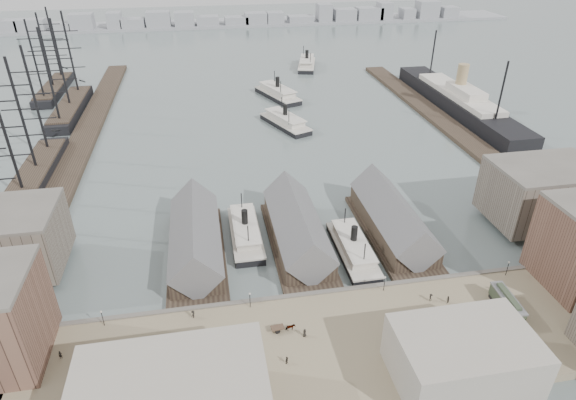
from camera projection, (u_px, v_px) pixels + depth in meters
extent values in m
plane|color=#556362|center=(311.00, 285.00, 112.35)|extent=(900.00, 900.00, 0.00)
cube|color=#7E7055|center=(334.00, 346.00, 94.80)|extent=(180.00, 30.00, 2.00)
cube|color=#59544C|center=(316.00, 296.00, 107.34)|extent=(180.00, 1.20, 2.30)
cube|color=#2D231C|center=(83.00, 139.00, 186.56)|extent=(10.00, 220.00, 1.60)
cube|color=#2D231C|center=(445.00, 124.00, 200.85)|extent=(10.00, 180.00, 1.60)
cube|color=#2D231C|center=(197.00, 255.00, 121.62)|extent=(14.00, 42.00, 1.20)
cube|color=#2D231C|center=(196.00, 243.00, 120.93)|extent=(12.00, 36.00, 5.00)
cube|color=#59595B|center=(195.00, 234.00, 119.63)|extent=(12.60, 37.00, 12.60)
cube|color=#2D231C|center=(298.00, 244.00, 125.68)|extent=(14.00, 42.00, 1.20)
cube|color=#2D231C|center=(297.00, 232.00, 124.99)|extent=(12.00, 36.00, 5.00)
cube|color=#59595B|center=(297.00, 224.00, 123.69)|extent=(12.60, 37.00, 12.60)
cube|color=#2D231C|center=(392.00, 234.00, 129.75)|extent=(14.00, 42.00, 1.20)
cube|color=#2D231C|center=(392.00, 222.00, 129.05)|extent=(12.00, 36.00, 5.00)
cube|color=#59595B|center=(393.00, 214.00, 127.76)|extent=(12.60, 37.00, 12.60)
cube|color=#60564C|center=(3.00, 241.00, 112.26)|extent=(26.00, 20.00, 14.00)
cube|color=#60564C|center=(543.00, 193.00, 131.02)|extent=(28.00, 20.00, 15.00)
cube|color=gray|center=(463.00, 357.00, 84.70)|extent=(24.00, 16.00, 10.00)
cube|color=gray|center=(173.00, 397.00, 76.39)|extent=(30.00, 16.00, 12.00)
cylinder|color=black|center=(103.00, 319.00, 97.45)|extent=(0.16, 0.16, 3.60)
sphere|color=beige|center=(101.00, 312.00, 96.50)|extent=(0.44, 0.44, 0.44)
cylinder|color=black|center=(250.00, 301.00, 102.14)|extent=(0.16, 0.16, 3.60)
sphere|color=beige|center=(250.00, 294.00, 101.19)|extent=(0.44, 0.44, 0.44)
cylinder|color=black|center=(384.00, 284.00, 106.83)|extent=(0.16, 0.16, 3.60)
sphere|color=beige|center=(385.00, 277.00, 105.88)|extent=(0.44, 0.44, 0.44)
cylinder|color=black|center=(507.00, 269.00, 111.52)|extent=(0.16, 0.16, 3.60)
sphere|color=beige|center=(509.00, 262.00, 110.57)|extent=(0.44, 0.44, 0.44)
cube|color=gray|center=(221.00, 23.00, 401.66)|extent=(500.00, 40.00, 2.00)
cube|color=gray|center=(7.00, 27.00, 365.67)|extent=(17.36, 14.00, 10.23)
cube|color=gray|center=(31.00, 26.00, 368.38)|extent=(20.65, 14.00, 10.28)
cube|color=gray|center=(62.00, 27.00, 372.52)|extent=(14.71, 14.00, 7.23)
cube|color=gray|center=(82.00, 23.00, 373.46)|extent=(17.63, 14.00, 13.23)
cube|color=gray|center=(115.00, 21.00, 377.20)|extent=(10.74, 14.00, 13.58)
cube|color=gray|center=(133.00, 24.00, 380.56)|extent=(18.06, 14.00, 8.64)
cube|color=gray|center=(158.00, 20.00, 382.52)|extent=(18.55, 14.00, 13.29)
cube|color=gray|center=(184.00, 20.00, 385.88)|extent=(15.33, 14.00, 12.47)
cube|color=gray|center=(208.00, 22.00, 389.69)|extent=(17.56, 14.00, 8.72)
cube|color=gray|center=(236.00, 21.00, 393.60)|extent=(18.76, 14.00, 7.63)
cube|color=gray|center=(256.00, 19.00, 395.40)|extent=(17.61, 14.00, 10.35)
cube|color=gray|center=(275.00, 18.00, 397.94)|extent=(13.38, 14.00, 10.30)
cube|color=gray|center=(300.00, 20.00, 402.20)|extent=(20.73, 14.00, 6.75)
cube|color=gray|center=(324.00, 14.00, 403.14)|extent=(11.51, 14.00, 15.57)
cube|color=gray|center=(344.00, 16.00, 407.00)|extent=(18.17, 14.00, 11.26)
cube|color=gray|center=(369.00, 15.00, 410.25)|extent=(21.81, 14.00, 11.83)
cube|color=gray|center=(384.00, 12.00, 411.50)|extent=(11.12, 14.00, 15.50)
cube|color=gray|center=(407.00, 14.00, 416.02)|extent=(10.90, 14.00, 10.29)
cube|color=gray|center=(427.00, 10.00, 417.51)|extent=(17.95, 14.00, 15.72)
cube|color=gray|center=(448.00, 13.00, 421.94)|extent=(14.21, 14.00, 10.51)
cube|color=black|center=(246.00, 235.00, 128.75)|extent=(7.38, 25.82, 1.66)
cube|color=beige|center=(245.00, 232.00, 128.15)|extent=(7.75, 25.82, 0.46)
cube|color=beige|center=(245.00, 228.00, 127.51)|extent=(6.00, 18.45, 2.03)
cube|color=beige|center=(245.00, 224.00, 126.86)|extent=(6.46, 20.29, 0.37)
cylinder|color=black|center=(245.00, 217.00, 125.85)|extent=(1.66, 1.66, 4.15)
cylinder|color=black|center=(242.00, 202.00, 133.02)|extent=(0.28, 0.28, 5.53)
cylinder|color=black|center=(248.00, 235.00, 118.87)|extent=(0.28, 0.28, 5.53)
cube|color=black|center=(353.00, 252.00, 122.22)|extent=(7.24, 25.35, 1.63)
cube|color=beige|center=(353.00, 248.00, 121.63)|extent=(7.61, 25.35, 0.45)
cube|color=beige|center=(353.00, 244.00, 121.00)|extent=(5.88, 18.11, 1.99)
cube|color=beige|center=(354.00, 240.00, 120.36)|extent=(6.34, 19.92, 0.36)
cylinder|color=black|center=(354.00, 234.00, 119.37)|extent=(1.63, 1.63, 4.07)
cylinder|color=black|center=(345.00, 217.00, 126.41)|extent=(0.27, 0.27, 5.43)
cylinder|color=black|center=(364.00, 253.00, 112.52)|extent=(0.27, 0.27, 5.43)
cube|color=black|center=(285.00, 125.00, 199.64)|extent=(18.02, 28.98, 1.80)
cube|color=beige|center=(285.00, 122.00, 198.99)|extent=(18.39, 29.13, 0.50)
cube|color=beige|center=(285.00, 118.00, 198.29)|extent=(13.60, 21.00, 2.20)
cube|color=beige|center=(285.00, 115.00, 197.59)|extent=(14.82, 23.04, 0.40)
cylinder|color=black|center=(285.00, 110.00, 196.49)|extent=(1.80, 1.80, 4.51)
cylinder|color=black|center=(281.00, 103.00, 204.27)|extent=(0.30, 0.30, 6.01)
cylinder|color=black|center=(289.00, 118.00, 188.91)|extent=(0.30, 0.30, 6.01)
cube|color=black|center=(278.00, 96.00, 232.26)|extent=(19.01, 31.54, 1.96)
cube|color=beige|center=(278.00, 93.00, 231.55)|extent=(19.42, 31.69, 0.54)
cube|color=beige|center=(278.00, 90.00, 230.79)|extent=(14.38, 22.83, 2.39)
cube|color=beige|center=(278.00, 87.00, 230.03)|extent=(15.66, 25.06, 0.43)
cylinder|color=black|center=(277.00, 82.00, 228.84)|extent=(1.96, 1.96, 4.89)
cylinder|color=black|center=(274.00, 77.00, 237.29)|extent=(0.33, 0.33, 6.52)
cylinder|color=black|center=(281.00, 89.00, 220.61)|extent=(0.33, 0.33, 6.52)
cube|color=black|center=(307.00, 66.00, 281.39)|extent=(15.84, 31.06, 1.92)
cube|color=beige|center=(307.00, 64.00, 280.70)|extent=(16.25, 31.17, 0.53)
cube|color=beige|center=(307.00, 61.00, 279.95)|extent=(12.12, 22.40, 2.35)
cube|color=beige|center=(307.00, 58.00, 279.21)|extent=(13.18, 24.60, 0.43)
cylinder|color=black|center=(307.00, 54.00, 278.04)|extent=(1.92, 1.92, 4.80)
cylinder|color=black|center=(303.00, 51.00, 286.33)|extent=(0.32, 0.32, 6.40)
cylinder|color=black|center=(311.00, 59.00, 269.96)|extent=(0.32, 0.32, 6.40)
cube|color=black|center=(31.00, 183.00, 152.45)|extent=(9.66, 66.52, 3.86)
cube|color=#2D231C|center=(30.00, 177.00, 151.32)|extent=(9.12, 59.86, 0.64)
cylinder|color=black|center=(6.00, 135.00, 136.09)|extent=(0.86, 0.86, 36.48)
cylinder|color=black|center=(22.00, 116.00, 149.32)|extent=(0.86, 0.86, 36.48)
cylinder|color=black|center=(35.00, 100.00, 162.55)|extent=(0.86, 0.86, 36.48)
cube|color=black|center=(71.00, 108.00, 213.87)|extent=(9.75, 56.34, 3.90)
cube|color=#2D231C|center=(70.00, 104.00, 212.74)|extent=(9.21, 50.70, 0.65)
cylinder|color=black|center=(49.00, 76.00, 187.23)|extent=(0.87, 0.87, 36.84)
cylinder|color=black|center=(60.00, 64.00, 204.03)|extent=(0.87, 0.87, 36.84)
cylinder|color=black|center=(70.00, 53.00, 220.84)|extent=(0.87, 0.87, 36.84)
cube|color=black|center=(54.00, 89.00, 238.84)|extent=(9.23, 51.26, 3.69)
cube|color=#2D231C|center=(53.00, 85.00, 237.77)|extent=(8.71, 46.14, 0.62)
cylinder|color=black|center=(35.00, 60.00, 214.24)|extent=(0.82, 0.82, 34.86)
cylinder|color=black|center=(45.00, 51.00, 229.53)|extent=(0.82, 0.82, 34.86)
cylinder|color=black|center=(54.00, 43.00, 244.82)|extent=(0.82, 0.82, 34.86)
cube|color=black|center=(457.00, 103.00, 216.88)|extent=(14.03, 102.49, 6.47)
cube|color=beige|center=(459.00, 93.00, 214.73)|extent=(11.87, 59.34, 2.16)
cube|color=beige|center=(466.00, 91.00, 208.78)|extent=(8.63, 21.58, 3.24)
cylinder|color=tan|center=(462.00, 76.00, 210.96)|extent=(4.75, 4.75, 10.79)
cube|color=black|center=(505.00, 310.00, 101.73)|extent=(3.06, 9.90, 0.82)
cube|color=#333E2D|center=(507.00, 303.00, 100.86)|extent=(3.19, 10.42, 2.67)
cube|color=#59595B|center=(509.00, 298.00, 100.11)|extent=(3.42, 10.84, 0.31)
imported|color=black|center=(105.00, 354.00, 90.84)|extent=(1.77, 1.75, 1.45)
cube|color=#3F2D21|center=(92.00, 362.00, 89.00)|extent=(2.95, 2.83, 0.25)
cylinder|color=black|center=(95.00, 365.00, 88.79)|extent=(0.89, 0.78, 1.10)
cylinder|color=black|center=(91.00, 361.00, 89.56)|extent=(0.89, 0.78, 1.10)
imported|color=black|center=(290.00, 328.00, 96.69)|extent=(1.98, 1.06, 1.60)
cube|color=#3F2D21|center=(278.00, 328.00, 96.48)|extent=(2.75, 1.77, 0.25)
cylinder|color=black|center=(278.00, 332.00, 96.05)|extent=(1.10, 0.20, 1.10)
cylinder|color=black|center=(277.00, 327.00, 97.26)|extent=(1.10, 0.20, 1.10)
imported|color=black|center=(451.00, 343.00, 93.20)|extent=(1.96, 2.06, 1.62)
cube|color=#3F2D21|center=(437.00, 339.00, 93.82)|extent=(3.00, 2.54, 0.25)
cylinder|color=black|center=(437.00, 343.00, 93.42)|extent=(1.01, 0.58, 1.10)
cylinder|color=black|center=(437.00, 338.00, 94.58)|extent=(1.01, 0.58, 1.10)
imported|color=black|center=(60.00, 355.00, 90.48)|extent=(0.65, 0.49, 1.75)
imported|color=black|center=(92.00, 372.00, 87.03)|extent=(0.84, 0.99, 1.79)
imported|color=black|center=(193.00, 314.00, 99.85)|extent=(1.17, 1.36, 1.82)
imported|color=black|center=(287.00, 360.00, 89.45)|extent=(0.97, 1.02, 1.70)
imported|color=black|center=(305.00, 333.00, 95.32)|extent=(1.06, 1.00, 1.82)
imported|color=black|center=(386.00, 348.00, 91.99)|extent=(0.73, 0.69, 1.61)
imported|color=black|center=(448.00, 300.00, 103.78)|extent=(1.08, 1.04, 1.75)
imported|color=black|center=(496.00, 321.00, 98.19)|extent=(1.25, 1.01, 1.69)
imported|color=black|center=(497.00, 288.00, 107.00)|extent=(0.46, 1.06, 1.80)
imported|color=black|center=(431.00, 297.00, 104.35)|extent=(0.85, 1.27, 1.82)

